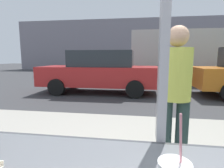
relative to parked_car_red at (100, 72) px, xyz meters
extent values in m
plane|color=#38383A|center=(1.70, 1.80, -0.86)|extent=(60.00, 60.00, 0.00)
cube|color=#9E998E|center=(1.70, -4.60, -0.80)|extent=(16.00, 2.80, 0.13)
cube|color=#404245|center=(1.70, -6.17, 0.08)|extent=(2.34, 0.02, 0.02)
cube|color=#9E9EA3|center=(1.70, -6.12, 0.83)|extent=(0.05, 0.08, 1.47)
cube|color=gray|center=(1.70, 13.28, 1.89)|extent=(28.00, 1.20, 5.50)
cylinder|color=black|center=(1.68, -6.65, 0.25)|extent=(0.08, 0.08, 0.01)
cylinder|color=white|center=(1.68, -6.65, 0.26)|extent=(0.10, 0.10, 0.01)
cylinder|color=pink|center=(1.69, -6.65, 0.32)|extent=(0.02, 0.04, 0.20)
cube|color=red|center=(-0.03, 0.00, -0.17)|extent=(4.70, 1.70, 0.75)
cube|color=#282D33|center=(0.08, 0.00, 0.52)|extent=(2.44, 1.50, 0.62)
cylinder|color=black|center=(1.43, 0.85, -0.54)|extent=(0.64, 0.18, 0.64)
cylinder|color=black|center=(1.43, -0.85, -0.54)|extent=(0.64, 0.18, 0.64)
cylinder|color=black|center=(-1.49, 0.85, -0.54)|extent=(0.64, 0.18, 0.64)
cylinder|color=black|center=(-1.49, -0.85, -0.54)|extent=(0.64, 0.18, 0.64)
cylinder|color=black|center=(4.49, 0.93, -0.54)|extent=(0.64, 0.18, 0.64)
cube|color=beige|center=(3.74, 4.02, 0.81)|extent=(5.26, 2.20, 2.44)
cylinder|color=black|center=(2.76, 5.12, -0.41)|extent=(0.90, 0.24, 0.90)
cylinder|color=black|center=(2.76, 2.92, -0.41)|extent=(0.90, 0.24, 0.90)
cylinder|color=#263B39|center=(1.87, -5.13, -0.31)|extent=(0.14, 0.14, 0.84)
cylinder|color=#263B39|center=(2.05, -5.13, -0.31)|extent=(0.14, 0.14, 0.84)
cylinder|color=#BCC64D|center=(1.96, -5.13, 0.39)|extent=(0.32, 0.32, 0.56)
sphere|color=tan|center=(1.96, -5.13, 0.79)|extent=(0.22, 0.22, 0.22)
camera|label=1|loc=(1.57, -7.16, 0.57)|focal=29.13mm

